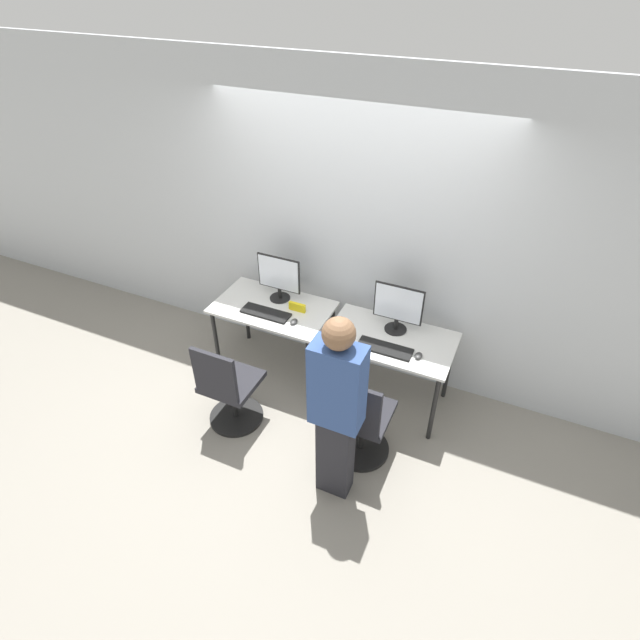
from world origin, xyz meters
The scene contains 14 objects.
ground_plane centered at (0.00, 0.00, 0.00)m, with size 20.00×20.00×0.00m, color gray.
wall_back centered at (0.00, 0.78, 1.40)m, with size 12.00×0.05×2.80m.
desk_left centered at (-0.57, 0.33, 0.65)m, with size 1.09×0.65×0.74m.
monitor_left centered at (-0.57, 0.47, 0.97)m, with size 0.43×0.19×0.44m.
keyboard_left centered at (-0.57, 0.20, 0.75)m, with size 0.46×0.16×0.02m.
mouse_left centered at (-0.28, 0.18, 0.75)m, with size 0.06×0.09×0.03m.
office_chair_left centered at (-0.57, -0.49, 0.38)m, with size 0.48×0.48×0.91m.
desk_right centered at (0.57, 0.33, 0.65)m, with size 1.09×0.65×0.74m.
monitor_right centered at (0.57, 0.46, 0.97)m, with size 0.43×0.19×0.44m.
keyboard_right centered at (0.57, 0.17, 0.75)m, with size 0.46×0.16×0.02m.
mouse_right centered at (0.85, 0.18, 0.75)m, with size 0.06×0.09×0.03m.
office_chair_right centered at (0.58, -0.36, 0.38)m, with size 0.48×0.48×0.91m.
person_right centered at (0.52, -0.73, 0.89)m, with size 0.36×0.21×1.63m.
placard_left centered at (-0.33, 0.36, 0.78)m, with size 0.16×0.03×0.08m.
Camera 1 is at (1.40, -2.94, 3.39)m, focal length 28.00 mm.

